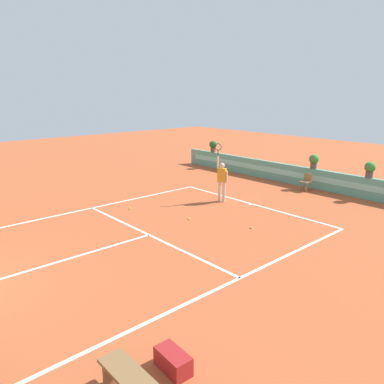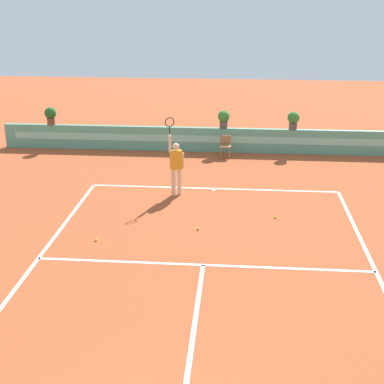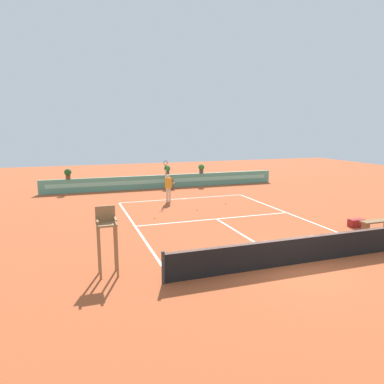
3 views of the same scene
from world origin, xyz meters
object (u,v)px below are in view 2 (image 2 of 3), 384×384
ball_kid_chair (225,145)px  tennis_ball_mid_court (198,229)px  tennis_ball_near_baseline (96,240)px  potted_plant_right (293,119)px  potted_plant_far_left (50,115)px  tennis_ball_by_sideline (276,217)px  potted_plant_centre (224,118)px  tennis_player (176,164)px

ball_kid_chair → tennis_ball_mid_court: bearing=-94.3°
tennis_ball_near_baseline → potted_plant_right: 10.74m
tennis_ball_mid_court → potted_plant_far_left: 10.48m
tennis_ball_near_baseline → potted_plant_right: (5.86, 8.89, 1.38)m
tennis_ball_mid_court → tennis_ball_by_sideline: same height
potted_plant_centre → potted_plant_far_left: bearing=180.0°
tennis_ball_near_baseline → tennis_ball_by_sideline: same height
tennis_ball_mid_court → potted_plant_far_left: (-6.72, 7.92, 1.38)m
tennis_ball_near_baseline → potted_plant_far_left: 9.88m
potted_plant_centre → potted_plant_right: size_ratio=1.00×
tennis_ball_by_sideline → tennis_ball_near_baseline: bearing=-157.6°
tennis_ball_near_baseline → tennis_ball_mid_court: size_ratio=1.00×
tennis_ball_near_baseline → tennis_ball_by_sideline: size_ratio=1.00×
tennis_ball_mid_court → potted_plant_centre: potted_plant_centre is taller
tennis_ball_near_baseline → ball_kid_chair: bearing=68.7°
potted_plant_centre → potted_plant_right: 2.78m
potted_plant_right → tennis_player: bearing=-128.4°
tennis_ball_near_baseline → potted_plant_far_left: (-4.08, 8.89, 1.38)m
potted_plant_far_left → potted_plant_centre: 7.16m
potted_plant_far_left → potted_plant_centre: same height
potted_plant_far_left → tennis_player: bearing=-41.9°
potted_plant_centre → potted_plant_right: bearing=0.0°
tennis_player → potted_plant_centre: 5.40m
tennis_ball_mid_court → ball_kid_chair: bearing=85.7°
tennis_player → potted_plant_right: (4.13, 5.21, 0.36)m
ball_kid_chair → tennis_player: tennis_player is taller
tennis_ball_mid_court → potted_plant_centre: 8.05m
ball_kid_chair → potted_plant_centre: size_ratio=1.17×
tennis_player → tennis_ball_near_baseline: size_ratio=38.01×
tennis_ball_near_baseline → potted_plant_far_left: potted_plant_far_left is taller
tennis_ball_mid_court → potted_plant_right: (3.22, 7.92, 1.38)m
potted_plant_centre → potted_plant_right: same height
ball_kid_chair → potted_plant_far_left: 7.36m
ball_kid_chair → tennis_player: size_ratio=0.33×
ball_kid_chair → tennis_player: bearing=-108.0°
tennis_player → tennis_ball_near_baseline: tennis_player is taller
ball_kid_chair → tennis_ball_by_sideline: (1.66, -6.16, -0.44)m
tennis_ball_by_sideline → potted_plant_centre: size_ratio=0.09×
tennis_player → potted_plant_centre: bearing=75.5°
tennis_ball_by_sideline → potted_plant_right: size_ratio=0.09×
tennis_ball_near_baseline → tennis_ball_mid_court: (2.64, 0.97, 0.00)m
tennis_ball_by_sideline → ball_kid_chair: bearing=105.1°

